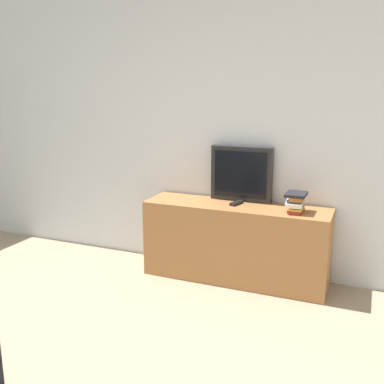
# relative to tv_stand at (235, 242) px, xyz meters

# --- Properties ---
(wall_back) EXTENTS (9.00, 0.06, 2.60)m
(wall_back) POSITION_rel_tv_stand_xyz_m (-0.79, 0.26, 0.96)
(wall_back) COLOR silver
(wall_back) RESTS_ON ground_plane
(tv_stand) EXTENTS (1.60, 0.43, 0.68)m
(tv_stand) POSITION_rel_tv_stand_xyz_m (0.00, 0.00, 0.00)
(tv_stand) COLOR #9E6638
(tv_stand) RESTS_ON ground_plane
(television) EXTENTS (0.54, 0.09, 0.49)m
(television) POSITION_rel_tv_stand_xyz_m (-0.01, 0.17, 0.58)
(television) COLOR black
(television) RESTS_ON tv_stand
(book_stack) EXTENTS (0.16, 0.23, 0.16)m
(book_stack) POSITION_rel_tv_stand_xyz_m (0.51, -0.03, 0.43)
(book_stack) COLOR #B72D28
(book_stack) RESTS_ON tv_stand
(remote_on_stand) EXTENTS (0.09, 0.16, 0.02)m
(remote_on_stand) POSITION_rel_tv_stand_xyz_m (-0.01, 0.02, 0.35)
(remote_on_stand) COLOR black
(remote_on_stand) RESTS_ON tv_stand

